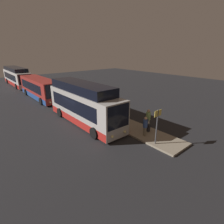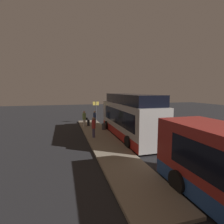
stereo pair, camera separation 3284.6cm
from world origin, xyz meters
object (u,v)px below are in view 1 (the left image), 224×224
at_px(passenger_boarding, 148,118).
at_px(sign_post, 157,122).
at_px(bus_second, 40,88).
at_px(trash_bin, 117,122).
at_px(suitcase, 147,128).
at_px(bus_lead, 84,105).
at_px(passenger_waiting, 145,126).
at_px(passenger_with_bags, 110,106).
at_px(bus_third, 17,77).

xyz_separation_m(passenger_boarding, sign_post, (2.22, -1.79, 0.79)).
bearing_deg(bus_second, trash_bin, 6.09).
bearing_deg(sign_post, suitcase, 145.05).
distance_m(bus_lead, sign_post, 7.72).
relative_size(passenger_boarding, passenger_waiting, 1.08).
height_order(suitcase, trash_bin, suitcase).
height_order(passenger_waiting, suitcase, passenger_waiting).
distance_m(bus_second, passenger_waiting, 18.93).
bearing_deg(trash_bin, bus_second, -173.91).
height_order(passenger_boarding, suitcase, passenger_boarding).
xyz_separation_m(passenger_with_bags, suitcase, (5.48, -0.29, -0.67)).
relative_size(passenger_boarding, sign_post, 0.66).
height_order(bus_lead, bus_third, bus_lead).
bearing_deg(bus_third, trash_bin, 3.27).
xyz_separation_m(sign_post, trash_bin, (-4.48, -0.03, -1.45)).
height_order(passenger_waiting, passenger_with_bags, passenger_with_bags).
bearing_deg(passenger_with_bags, bus_third, 89.21).
bearing_deg(bus_second, passenger_waiting, 6.48).
height_order(bus_second, passenger_boarding, bus_second).
relative_size(passenger_waiting, sign_post, 0.61).
height_order(bus_lead, trash_bin, bus_lead).
bearing_deg(passenger_waiting, suitcase, -95.71).
distance_m(passenger_waiting, trash_bin, 3.15).
xyz_separation_m(bus_lead, sign_post, (7.53, 1.71, 0.11)).
bearing_deg(suitcase, passenger_waiting, -63.92).
relative_size(bus_lead, passenger_waiting, 6.10).
height_order(bus_lead, suitcase, bus_lead).
bearing_deg(passenger_waiting, bus_second, -25.30).
distance_m(passenger_waiting, sign_post, 1.71).
bearing_deg(sign_post, trash_bin, -179.68).
distance_m(passenger_boarding, passenger_with_bags, 5.10).
height_order(bus_lead, passenger_with_bags, bus_lead).
bearing_deg(bus_third, bus_lead, 0.00).
bearing_deg(suitcase, bus_lead, -152.35).
bearing_deg(bus_lead, trash_bin, 28.82).
xyz_separation_m(passenger_waiting, sign_post, (1.42, -0.43, 0.86)).
bearing_deg(bus_lead, bus_second, 180.00).
xyz_separation_m(bus_lead, passenger_waiting, (6.12, 2.14, -0.75)).
relative_size(bus_lead, passenger_with_bags, 5.65).
bearing_deg(sign_post, passenger_with_bags, 167.87).
relative_size(bus_lead, passenger_boarding, 5.65).
bearing_deg(passenger_boarding, suitcase, 111.89).
relative_size(bus_second, passenger_with_bags, 6.03).
xyz_separation_m(bus_second, sign_post, (20.22, 1.71, 0.45)).
height_order(bus_second, suitcase, bus_second).
distance_m(passenger_boarding, passenger_waiting, 1.58).
height_order(bus_second, passenger_with_bags, bus_second).
bearing_deg(suitcase, bus_third, -174.68).
relative_size(bus_third, passenger_waiting, 7.42).
bearing_deg(suitcase, passenger_boarding, 126.97).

